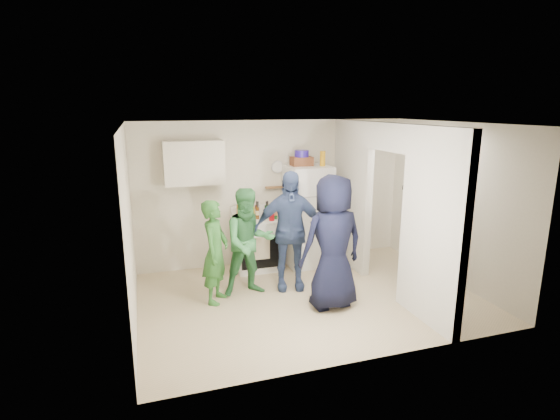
# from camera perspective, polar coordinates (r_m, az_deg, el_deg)

# --- Properties ---
(floor) EXTENTS (4.80, 4.80, 0.00)m
(floor) POSITION_cam_1_polar(r_m,az_deg,el_deg) (6.53, 3.80, -11.33)
(floor) COLOR #C4AF8A
(floor) RESTS_ON ground
(wall_back) EXTENTS (4.80, 0.00, 4.80)m
(wall_back) POSITION_cam_1_polar(r_m,az_deg,el_deg) (7.67, -0.72, 2.32)
(wall_back) COLOR silver
(wall_back) RESTS_ON floor
(wall_front) EXTENTS (4.80, 0.00, 4.80)m
(wall_front) POSITION_cam_1_polar(r_m,az_deg,el_deg) (4.64, 11.80, -5.48)
(wall_front) COLOR silver
(wall_front) RESTS_ON floor
(wall_left) EXTENTS (0.00, 3.40, 3.40)m
(wall_left) POSITION_cam_1_polar(r_m,az_deg,el_deg) (5.70, -19.08, -2.39)
(wall_left) COLOR silver
(wall_left) RESTS_ON floor
(wall_right) EXTENTS (0.00, 3.40, 3.40)m
(wall_right) POSITION_cam_1_polar(r_m,az_deg,el_deg) (7.33, 21.70, 0.82)
(wall_right) COLOR silver
(wall_right) RESTS_ON floor
(ceiling) EXTENTS (4.80, 4.80, 0.00)m
(ceiling) POSITION_cam_1_polar(r_m,az_deg,el_deg) (5.93, 4.18, 11.18)
(ceiling) COLOR white
(ceiling) RESTS_ON wall_back
(partition_pier_back) EXTENTS (0.12, 1.20, 2.50)m
(partition_pier_back) POSITION_cam_1_polar(r_m,az_deg,el_deg) (7.57, 9.35, 1.99)
(partition_pier_back) COLOR silver
(partition_pier_back) RESTS_ON floor
(partition_pier_front) EXTENTS (0.12, 1.20, 2.50)m
(partition_pier_front) POSITION_cam_1_polar(r_m,az_deg,el_deg) (5.76, 19.31, -2.23)
(partition_pier_front) COLOR silver
(partition_pier_front) RESTS_ON floor
(partition_header) EXTENTS (0.12, 1.00, 0.40)m
(partition_header) POSITION_cam_1_polar(r_m,az_deg,el_deg) (6.48, 14.17, 9.23)
(partition_header) COLOR silver
(partition_header) RESTS_ON partition_pier_back
(stove) EXTENTS (0.75, 0.62, 0.89)m
(stove) POSITION_cam_1_polar(r_m,az_deg,el_deg) (7.45, -3.15, -4.44)
(stove) COLOR white
(stove) RESTS_ON floor
(upper_cabinet) EXTENTS (0.95, 0.34, 0.70)m
(upper_cabinet) POSITION_cam_1_polar(r_m,az_deg,el_deg) (7.12, -11.19, 6.09)
(upper_cabinet) COLOR silver
(upper_cabinet) RESTS_ON wall_back
(fridge) EXTENTS (0.72, 0.70, 1.75)m
(fridge) POSITION_cam_1_polar(r_m,az_deg,el_deg) (7.58, 3.59, -0.77)
(fridge) COLOR silver
(fridge) RESTS_ON floor
(wicker_basket) EXTENTS (0.35, 0.25, 0.15)m
(wicker_basket) POSITION_cam_1_polar(r_m,az_deg,el_deg) (7.42, 2.83, 6.38)
(wicker_basket) COLOR brown
(wicker_basket) RESTS_ON fridge
(blue_bowl) EXTENTS (0.24, 0.24, 0.11)m
(blue_bowl) POSITION_cam_1_polar(r_m,az_deg,el_deg) (7.40, 2.84, 7.38)
(blue_bowl) COLOR #25148C
(blue_bowl) RESTS_ON wicker_basket
(yellow_cup_stack_top) EXTENTS (0.09, 0.09, 0.25)m
(yellow_cup_stack_top) POSITION_cam_1_polar(r_m,az_deg,el_deg) (7.39, 5.59, 6.70)
(yellow_cup_stack_top) COLOR orange
(yellow_cup_stack_top) RESTS_ON fridge
(wall_clock) EXTENTS (0.22, 0.02, 0.22)m
(wall_clock) POSITION_cam_1_polar(r_m,az_deg,el_deg) (7.60, -0.32, 5.65)
(wall_clock) COLOR white
(wall_clock) RESTS_ON wall_back
(spice_shelf) EXTENTS (0.35, 0.08, 0.03)m
(spice_shelf) POSITION_cam_1_polar(r_m,az_deg,el_deg) (7.61, -0.61, 2.99)
(spice_shelf) COLOR olive
(spice_shelf) RESTS_ON wall_back
(nook_window) EXTENTS (0.03, 0.70, 0.80)m
(nook_window) POSITION_cam_1_polar(r_m,az_deg,el_deg) (7.40, 20.87, 4.16)
(nook_window) COLOR black
(nook_window) RESTS_ON wall_right
(nook_window_frame) EXTENTS (0.04, 0.76, 0.86)m
(nook_window_frame) POSITION_cam_1_polar(r_m,az_deg,el_deg) (7.39, 20.78, 4.16)
(nook_window_frame) COLOR white
(nook_window_frame) RESTS_ON wall_right
(nook_valance) EXTENTS (0.04, 0.82, 0.18)m
(nook_valance) POSITION_cam_1_polar(r_m,az_deg,el_deg) (7.33, 20.85, 6.85)
(nook_valance) COLOR white
(nook_valance) RESTS_ON wall_right
(yellow_cup_stack_stove) EXTENTS (0.09, 0.09, 0.25)m
(yellow_cup_stack_stove) POSITION_cam_1_polar(r_m,az_deg,el_deg) (7.06, -3.69, -0.65)
(yellow_cup_stack_stove) COLOR yellow
(yellow_cup_stack_stove) RESTS_ON stove
(red_cup) EXTENTS (0.09, 0.09, 0.12)m
(red_cup) POSITION_cam_1_polar(r_m,az_deg,el_deg) (7.19, -1.10, -0.92)
(red_cup) COLOR #A90B13
(red_cup) RESTS_ON stove
(person_green_left) EXTENTS (0.57, 0.64, 1.48)m
(person_green_left) POSITION_cam_1_polar(r_m,az_deg,el_deg) (6.21, -8.44, -5.42)
(person_green_left) COLOR #31762F
(person_green_left) RESTS_ON floor
(person_green_center) EXTENTS (0.80, 0.64, 1.59)m
(person_green_center) POSITION_cam_1_polar(r_m,az_deg,el_deg) (6.38, -4.06, -4.22)
(person_green_center) COLOR #3A8545
(person_green_center) RESTS_ON floor
(person_denim) EXTENTS (1.14, 0.67, 1.82)m
(person_denim) POSITION_cam_1_polar(r_m,az_deg,el_deg) (6.55, 1.20, -2.72)
(person_denim) COLOR #38437C
(person_denim) RESTS_ON floor
(person_navy) EXTENTS (0.95, 0.66, 1.86)m
(person_navy) POSITION_cam_1_polar(r_m,az_deg,el_deg) (5.96, 6.91, -4.23)
(person_navy) COLOR black
(person_navy) RESTS_ON floor
(person_nook) EXTENTS (0.85, 1.21, 1.70)m
(person_nook) POSITION_cam_1_polar(r_m,az_deg,el_deg) (7.29, 17.67, -2.17)
(person_nook) COLOR black
(person_nook) RESTS_ON floor
(bottle_a) EXTENTS (0.07, 0.07, 0.31)m
(bottle_a) POSITION_cam_1_polar(r_m,az_deg,el_deg) (7.35, -5.43, 0.12)
(bottle_a) COLOR brown
(bottle_a) RESTS_ON stove
(bottle_b) EXTENTS (0.06, 0.06, 0.30)m
(bottle_b) POSITION_cam_1_polar(r_m,az_deg,el_deg) (7.17, -4.35, -0.25)
(bottle_b) COLOR #1C5525
(bottle_b) RESTS_ON stove
(bottle_c) EXTENTS (0.06, 0.06, 0.28)m
(bottle_c) POSITION_cam_1_polar(r_m,az_deg,el_deg) (7.44, -4.07, 0.16)
(bottle_c) COLOR #B4C0C3
(bottle_c) RESTS_ON stove
(bottle_d) EXTENTS (0.06, 0.06, 0.27)m
(bottle_d) POSITION_cam_1_polar(r_m,az_deg,el_deg) (7.27, -2.98, -0.15)
(bottle_d) COLOR #57310F
(bottle_d) RESTS_ON stove
(bottle_e) EXTENTS (0.07, 0.07, 0.25)m
(bottle_e) POSITION_cam_1_polar(r_m,az_deg,el_deg) (7.48, -2.89, 0.16)
(bottle_e) COLOR #AEB4C1
(bottle_e) RESTS_ON stove
(bottle_f) EXTENTS (0.06, 0.06, 0.28)m
(bottle_f) POSITION_cam_1_polar(r_m,az_deg,el_deg) (7.38, -1.78, 0.09)
(bottle_f) COLOR #143819
(bottle_f) RESTS_ON stove
(bottle_g) EXTENTS (0.06, 0.06, 0.26)m
(bottle_g) POSITION_cam_1_polar(r_m,az_deg,el_deg) (7.48, -1.62, 0.22)
(bottle_g) COLOR olive
(bottle_g) RESTS_ON stove
(bottle_h) EXTENTS (0.07, 0.07, 0.27)m
(bottle_h) POSITION_cam_1_polar(r_m,az_deg,el_deg) (7.11, -5.16, -0.50)
(bottle_h) COLOR #A4ABB0
(bottle_h) RESTS_ON stove
(bottle_i) EXTENTS (0.06, 0.06, 0.28)m
(bottle_i) POSITION_cam_1_polar(r_m,az_deg,el_deg) (7.40, -3.06, 0.12)
(bottle_i) COLOR #51220E
(bottle_i) RESTS_ON stove
(bottle_j) EXTENTS (0.08, 0.08, 0.25)m
(bottle_j) POSITION_cam_1_polar(r_m,az_deg,el_deg) (7.27, -0.63, -0.21)
(bottle_j) COLOR #205F25
(bottle_j) RESTS_ON stove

